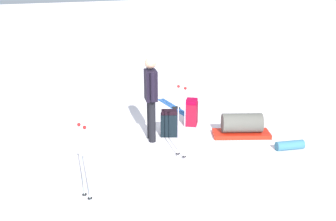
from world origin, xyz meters
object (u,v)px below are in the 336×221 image
Objects in this scene: sleeping_mat_rolled at (290,145)px; gear_sled at (242,126)px; skier_standing at (151,95)px; ski_pair_near at (176,109)px; backpack_large_dark at (169,123)px; ski_poles_planted_near at (84,159)px; ski_poles_planted_far at (181,119)px; backpack_bright at (191,112)px.

gear_sled is at bearing 23.22° from sleeping_mat_rolled.
skier_standing is 0.97× the size of ski_pair_near.
skier_standing is 0.79m from backpack_large_dark.
backpack_large_dark is at bearing 146.66° from ski_pair_near.
ski_poles_planted_near is 0.88× the size of ski_poles_planted_far.
gear_sled is at bearing -117.61° from backpack_large_dark.
skier_standing is at bearing 6.76° from ski_poles_planted_far.
skier_standing reaches higher than sleeping_mat_rolled.
ski_poles_planted_near is at bearing 125.96° from backpack_large_dark.
gear_sled is at bearing -78.33° from ski_poles_planted_far.
ski_pair_near is 2.17m from gear_sled.
ski_poles_planted_far reaches higher than ski_poles_planted_near.
ski_poles_planted_far is at bearing -73.29° from ski_poles_planted_near.
ski_poles_planted_near is at bearing 104.44° from gear_sled.
skier_standing reaches higher than ski_poles_planted_far.
backpack_large_dark is (0.01, -0.41, -0.68)m from skier_standing.
ski_pair_near is 1.12m from backpack_bright.
ski_poles_planted_near is 2.21× the size of sleeping_mat_rolled.
skier_standing is 3.09× the size of sleeping_mat_rolled.
backpack_bright is (-1.07, 0.20, 0.27)m from ski_pair_near.
ski_pair_near is 1.40× the size of gear_sled.
ski_pair_near is at bearing -46.12° from ski_poles_planted_near.
sleeping_mat_rolled is (-2.02, -1.01, -0.19)m from backpack_bright.
ski_poles_planted_near is 3.70m from gear_sled.
ski_poles_planted_far is (-1.03, 0.29, 0.49)m from backpack_large_dark.
backpack_large_dark is 0.97× the size of backpack_bright.
ski_poles_planted_far reaches higher than ski_pair_near.
ski_pair_near is 3.01× the size of backpack_bright.
backpack_large_dark reaches higher than sleeping_mat_rolled.
ski_poles_planted_far reaches higher than gear_sled.
ski_pair_near is at bearing -10.47° from backpack_bright.
skier_standing is 1.05m from ski_poles_planted_far.
ski_poles_planted_far is 2.51× the size of sleeping_mat_rolled.
sleeping_mat_rolled is at bearing -133.63° from backpack_large_dark.
skier_standing is 2.92× the size of backpack_bright.
sleeping_mat_rolled is (-1.65, -2.16, -0.86)m from skier_standing.
gear_sled is (-0.70, -1.33, -0.05)m from backpack_large_dark.
backpack_large_dark reaches higher than ski_pair_near.
gear_sled is 2.27× the size of sleeping_mat_rolled.
gear_sled is at bearing -169.53° from ski_pair_near.
ski_poles_planted_near is at bearing 133.88° from ski_pair_near.
ski_pair_near is at bearing -26.56° from ski_poles_planted_far.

